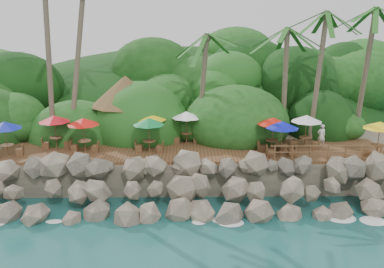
{
  "coord_description": "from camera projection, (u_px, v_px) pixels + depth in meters",
  "views": [
    {
      "loc": [
        -0.36,
        -20.4,
        10.55
      ],
      "look_at": [
        0.0,
        6.0,
        3.4
      ],
      "focal_mm": 38.37,
      "sensor_mm": 36.0,
      "label": 1
    }
  ],
  "objects": [
    {
      "name": "dining_clusters",
      "position": [
        189.0,
        122.0,
        27.19
      ],
      "size": [
        25.72,
        5.32,
        2.3
      ],
      "color": "brown",
      "rests_on": "terrace"
    },
    {
      "name": "palapa",
      "position": [
        126.0,
        91.0,
        29.95
      ],
      "size": [
        5.14,
        5.14,
        4.6
      ],
      "color": "brown",
      "rests_on": "ground"
    },
    {
      "name": "land_base",
      "position": [
        191.0,
        130.0,
        37.62
      ],
      "size": [
        32.0,
        25.2,
        2.1
      ],
      "primitive_type": "cube",
      "color": "gray",
      "rests_on": "ground"
    },
    {
      "name": "terrace",
      "position": [
        192.0,
        151.0,
        27.67
      ],
      "size": [
        26.0,
        5.0,
        0.2
      ],
      "primitive_type": "cube",
      "color": "brown",
      "rests_on": "land_base"
    },
    {
      "name": "jungle_foliage",
      "position": [
        191.0,
        144.0,
        36.93
      ],
      "size": [
        44.0,
        16.0,
        12.0
      ],
      "primitive_type": null,
      "color": "#143811",
      "rests_on": "ground"
    },
    {
      "name": "foam_line",
      "position": [
        193.0,
        219.0,
        22.74
      ],
      "size": [
        25.2,
        0.8,
        0.06
      ],
      "color": "white",
      "rests_on": "ground"
    },
    {
      "name": "palms",
      "position": [
        218.0,
        1.0,
        27.76
      ],
      "size": [
        28.01,
        6.76,
        13.71
      ],
      "color": "brown",
      "rests_on": "ground"
    },
    {
      "name": "ground",
      "position": [
        193.0,
        222.0,
        22.45
      ],
      "size": [
        140.0,
        140.0,
        0.0
      ],
      "primitive_type": "plane",
      "color": "#19514F",
      "rests_on": "ground"
    },
    {
      "name": "jungle_hill",
      "position": [
        190.0,
        122.0,
        45.13
      ],
      "size": [
        44.8,
        28.0,
        15.4
      ],
      "primitive_type": "ellipsoid",
      "color": "#143811",
      "rests_on": "ground"
    },
    {
      "name": "seawall",
      "position": [
        193.0,
        189.0,
        24.08
      ],
      "size": [
        29.0,
        4.0,
        2.3
      ],
      "primitive_type": null,
      "color": "gray",
      "rests_on": "ground"
    },
    {
      "name": "waiter",
      "position": [
        321.0,
        136.0,
        28.02
      ],
      "size": [
        0.65,
        0.49,
        1.62
      ],
      "primitive_type": "imported",
      "rotation": [
        0.0,
        0.0,
        3.32
      ],
      "color": "white",
      "rests_on": "terrace"
    },
    {
      "name": "railing",
      "position": [
        328.0,
        151.0,
        25.33
      ],
      "size": [
        7.2,
        0.1,
        1.0
      ],
      "color": "brown",
      "rests_on": "terrace"
    }
  ]
}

